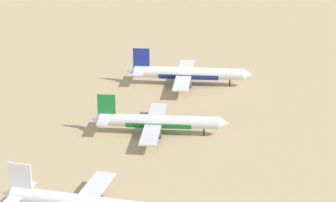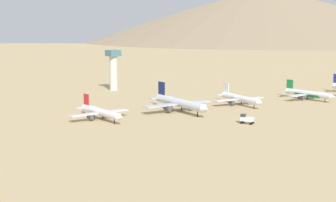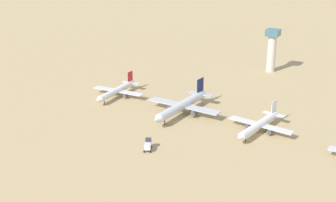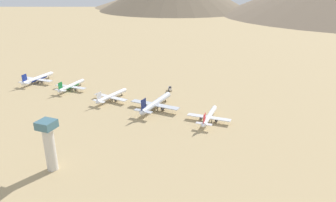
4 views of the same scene
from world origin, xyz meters
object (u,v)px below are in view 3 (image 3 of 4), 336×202
object	(u,v)px
parked_jet_2	(260,124)
control_tower	(272,48)
parked_jet_1	(183,105)
parked_jet_0	(117,91)
service_truck	(148,145)

from	to	relation	value
parked_jet_2	control_tower	size ratio (longest dim) A/B	1.40
control_tower	parked_jet_1	bearing A→B (deg)	-9.99
parked_jet_2	parked_jet_1	bearing A→B (deg)	-94.78
parked_jet_1	parked_jet_2	bearing A→B (deg)	85.22
parked_jet_0	parked_jet_1	bearing A→B (deg)	82.03
service_truck	parked_jet_2	bearing A→B (deg)	138.20
control_tower	parked_jet_2	bearing A→B (deg)	13.89
parked_jet_1	parked_jet_2	size ratio (longest dim) A/B	1.25
parked_jet_0	service_truck	bearing A→B (deg)	44.62
parked_jet_0	parked_jet_2	xyz separation A→B (m)	(8.30, 73.69, 0.10)
parked_jet_0	parked_jet_2	world-z (taller)	parked_jet_2
parked_jet_0	service_truck	xyz separation A→B (m)	(43.12, 42.56, -1.13)
service_truck	parked_jet_1	bearing A→B (deg)	-173.03
service_truck	control_tower	distance (m)	121.47
parked_jet_0	parked_jet_2	distance (m)	74.16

